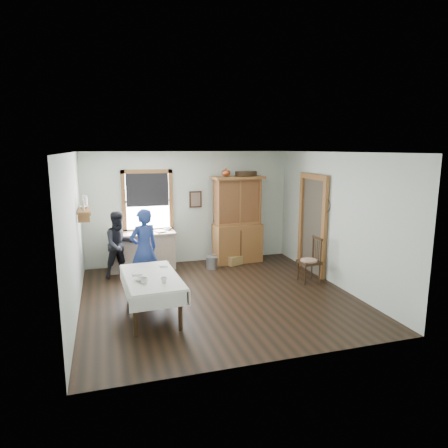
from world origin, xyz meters
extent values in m
cube|color=black|center=(0.00, 0.00, 0.01)|extent=(5.00, 5.00, 0.01)
cube|color=silver|center=(0.00, 0.00, 2.70)|extent=(5.00, 5.00, 0.01)
cube|color=beige|center=(0.00, 2.50, 1.35)|extent=(5.00, 0.01, 2.70)
cube|color=beige|center=(0.00, -2.50, 1.35)|extent=(5.00, 0.01, 2.70)
cube|color=beige|center=(-2.50, 0.00, 1.35)|extent=(0.01, 5.00, 2.70)
cube|color=beige|center=(2.50, 0.00, 1.35)|extent=(0.01, 5.00, 2.70)
cube|color=white|center=(-1.00, 2.48, 1.55)|extent=(1.00, 0.02, 1.30)
cube|color=#97602E|center=(-1.00, 2.46, 2.25)|extent=(1.18, 0.06, 0.09)
cube|color=#97602E|center=(-1.00, 2.46, 0.85)|extent=(1.18, 0.06, 0.09)
cube|color=#97602E|center=(-1.54, 2.46, 1.55)|extent=(0.09, 0.06, 1.48)
cube|color=#97602E|center=(-0.46, 2.46, 1.55)|extent=(0.09, 0.06, 1.48)
cube|color=black|center=(-1.00, 2.44, 1.82)|extent=(0.98, 0.03, 0.77)
cube|color=#453D31|center=(2.47, 0.85, 1.05)|extent=(0.03, 0.90, 2.10)
cube|color=#97602E|center=(2.44, 0.34, 1.05)|extent=(0.08, 0.12, 2.10)
cube|color=#97602E|center=(2.44, 1.36, 1.05)|extent=(0.08, 0.12, 2.10)
cube|color=#97602E|center=(2.44, 0.85, 2.16)|extent=(0.08, 1.14, 0.12)
cube|color=#97602E|center=(-2.37, 1.50, 1.55)|extent=(0.24, 1.00, 0.04)
cube|color=#97602E|center=(-2.37, 1.10, 1.45)|extent=(0.22, 0.03, 0.18)
cube|color=#97602E|center=(-2.37, 1.90, 1.45)|extent=(0.22, 0.03, 0.18)
cube|color=tan|center=(-2.37, 1.20, 1.68)|extent=(0.03, 0.22, 0.24)
cylinder|color=silver|center=(-2.37, 1.85, 1.68)|extent=(0.12, 0.12, 0.22)
cube|color=#332011|center=(0.15, 2.46, 1.55)|extent=(0.30, 0.04, 0.40)
torus|color=black|center=(2.45, 0.30, 1.72)|extent=(0.01, 0.27, 0.27)
cube|color=tan|center=(-1.19, 2.18, 0.43)|extent=(1.52, 0.59, 0.87)
cube|color=#97602E|center=(1.12, 2.14, 1.06)|extent=(1.27, 0.66, 2.11)
cube|color=white|center=(-1.29, -0.49, 0.34)|extent=(0.98, 1.74, 0.68)
cube|color=#332011|center=(2.05, 0.23, 0.48)|extent=(0.46, 0.46, 0.96)
cube|color=#979A9F|center=(0.35, 1.74, 0.14)|extent=(0.31, 0.31, 0.28)
cube|color=olive|center=(0.95, 1.91, 0.11)|extent=(0.43, 0.37, 0.21)
imported|color=navy|center=(-1.27, 0.85, 0.75)|extent=(0.64, 0.53, 1.50)
imported|color=black|center=(-1.71, 1.73, 0.67)|extent=(0.79, 0.70, 1.34)
imported|color=silver|center=(-1.44, -0.84, 0.73)|extent=(0.15, 0.15, 0.09)
imported|color=silver|center=(-1.14, -0.92, 0.73)|extent=(0.13, 0.13, 0.09)
imported|color=silver|center=(-1.49, -0.70, 0.71)|extent=(0.27, 0.27, 0.05)
imported|color=#7A6151|center=(-0.88, 2.11, 0.88)|extent=(0.24, 0.29, 0.02)
imported|color=silver|center=(-0.57, 2.31, 0.90)|extent=(0.22, 0.22, 0.06)
imported|color=silver|center=(-2.37, 1.55, 1.60)|extent=(0.22, 0.22, 0.05)
camera|label=1|loc=(-1.97, -6.94, 2.77)|focal=32.00mm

